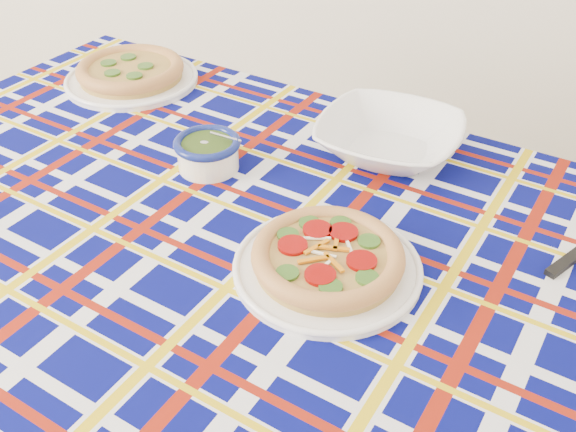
% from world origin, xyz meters
% --- Properties ---
extents(dining_table, '(1.86, 1.52, 0.75)m').
position_xyz_m(dining_table, '(0.60, 0.52, 0.68)').
color(dining_table, brown).
rests_on(dining_table, floor).
extents(tablecloth, '(1.90, 1.56, 0.11)m').
position_xyz_m(tablecloth, '(0.60, 0.52, 0.70)').
color(tablecloth, '#040856').
rests_on(tablecloth, dining_table).
extents(main_focaccia_plate, '(0.38, 0.38, 0.06)m').
position_xyz_m(main_focaccia_plate, '(0.76, 0.44, 0.79)').
color(main_focaccia_plate, '#B3893F').
rests_on(main_focaccia_plate, tablecloth).
extents(pesto_bowl, '(0.17, 0.17, 0.07)m').
position_xyz_m(pesto_bowl, '(0.50, 0.69, 0.79)').
color(pesto_bowl, '#21360E').
rests_on(pesto_bowl, tablecloth).
extents(serving_bowl, '(0.34, 0.34, 0.07)m').
position_xyz_m(serving_bowl, '(0.83, 0.81, 0.79)').
color(serving_bowl, white).
rests_on(serving_bowl, tablecloth).
extents(second_focaccia_plate, '(0.43, 0.43, 0.06)m').
position_xyz_m(second_focaccia_plate, '(0.21, 1.02, 0.79)').
color(second_focaccia_plate, '#B3893F').
rests_on(second_focaccia_plate, tablecloth).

